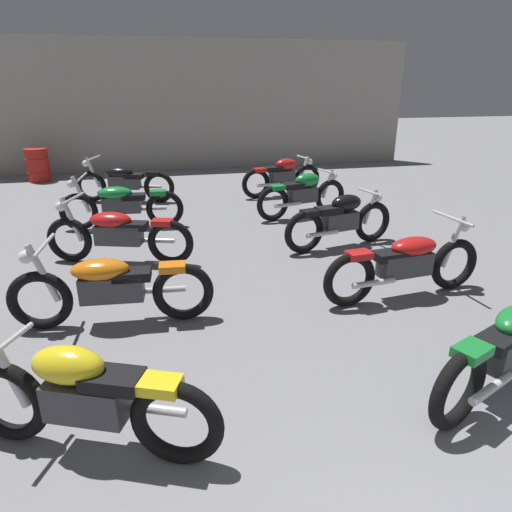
{
  "coord_description": "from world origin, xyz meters",
  "views": [
    {
      "loc": [
        -1.13,
        -0.02,
        2.52
      ],
      "look_at": [
        0.0,
        4.96,
        0.55
      ],
      "focal_mm": 32.16,
      "sensor_mm": 36.0,
      "label": 1
    }
  ],
  "objects_px": {
    "motorcycle_left_row_1": "(85,397)",
    "motorcycle_right_row_3": "(341,219)",
    "motorcycle_right_row_4": "(303,194)",
    "oil_drum": "(38,165)",
    "motorcycle_right_row_1": "(511,344)",
    "motorcycle_left_row_5": "(124,181)",
    "motorcycle_left_row_2": "(111,286)",
    "motorcycle_left_row_4": "(121,204)",
    "motorcycle_left_row_3": "(118,233)",
    "motorcycle_right_row_5": "(282,176)",
    "motorcycle_right_row_2": "(406,263)"
  },
  "relations": [
    {
      "from": "motorcycle_left_row_1",
      "to": "motorcycle_right_row_5",
      "type": "xyz_separation_m",
      "value": [
        3.48,
        7.22,
        0.0
      ]
    },
    {
      "from": "motorcycle_right_row_4",
      "to": "oil_drum",
      "type": "distance_m",
      "value": 7.42
    },
    {
      "from": "motorcycle_left_row_1",
      "to": "motorcycle_left_row_4",
      "type": "xyz_separation_m",
      "value": [
        -0.01,
        5.45,
        -0.01
      ]
    },
    {
      "from": "motorcycle_right_row_3",
      "to": "motorcycle_right_row_4",
      "type": "bearing_deg",
      "value": 91.01
    },
    {
      "from": "motorcycle_right_row_3",
      "to": "motorcycle_right_row_5",
      "type": "bearing_deg",
      "value": 89.11
    },
    {
      "from": "motorcycle_left_row_1",
      "to": "motorcycle_right_row_4",
      "type": "relative_size",
      "value": 0.96
    },
    {
      "from": "motorcycle_left_row_3",
      "to": "motorcycle_right_row_2",
      "type": "relative_size",
      "value": 0.97
    },
    {
      "from": "motorcycle_left_row_2",
      "to": "motorcycle_left_row_3",
      "type": "xyz_separation_m",
      "value": [
        -0.02,
        1.85,
        0.0
      ]
    },
    {
      "from": "motorcycle_left_row_2",
      "to": "motorcycle_right_row_1",
      "type": "relative_size",
      "value": 1.07
    },
    {
      "from": "motorcycle_right_row_3",
      "to": "oil_drum",
      "type": "height_order",
      "value": "motorcycle_right_row_3"
    },
    {
      "from": "motorcycle_right_row_5",
      "to": "motorcycle_right_row_2",
      "type": "bearing_deg",
      "value": -89.91
    },
    {
      "from": "motorcycle_left_row_4",
      "to": "oil_drum",
      "type": "xyz_separation_m",
      "value": [
        -2.32,
        4.73,
        -0.03
      ]
    },
    {
      "from": "motorcycle_left_row_1",
      "to": "motorcycle_right_row_3",
      "type": "xyz_separation_m",
      "value": [
        3.42,
        3.66,
        0.0
      ]
    },
    {
      "from": "motorcycle_right_row_3",
      "to": "motorcycle_left_row_1",
      "type": "bearing_deg",
      "value": -133.05
    },
    {
      "from": "motorcycle_left_row_2",
      "to": "motorcycle_right_row_3",
      "type": "distance_m",
      "value": 3.82
    },
    {
      "from": "motorcycle_left_row_4",
      "to": "motorcycle_right_row_3",
      "type": "distance_m",
      "value": 3.87
    },
    {
      "from": "motorcycle_left_row_2",
      "to": "motorcycle_left_row_3",
      "type": "bearing_deg",
      "value": 90.62
    },
    {
      "from": "motorcycle_right_row_1",
      "to": "motorcycle_right_row_2",
      "type": "bearing_deg",
      "value": 87.52
    },
    {
      "from": "motorcycle_left_row_2",
      "to": "motorcycle_right_row_4",
      "type": "relative_size",
      "value": 1.12
    },
    {
      "from": "motorcycle_left_row_4",
      "to": "motorcycle_left_row_5",
      "type": "distance_m",
      "value": 1.96
    },
    {
      "from": "motorcycle_left_row_1",
      "to": "motorcycle_right_row_5",
      "type": "distance_m",
      "value": 8.01
    },
    {
      "from": "motorcycle_left_row_5",
      "to": "motorcycle_right_row_1",
      "type": "height_order",
      "value": "same"
    },
    {
      "from": "motorcycle_left_row_3",
      "to": "motorcycle_left_row_4",
      "type": "bearing_deg",
      "value": 91.26
    },
    {
      "from": "motorcycle_right_row_3",
      "to": "oil_drum",
      "type": "relative_size",
      "value": 2.29
    },
    {
      "from": "motorcycle_left_row_5",
      "to": "motorcycle_right_row_4",
      "type": "distance_m",
      "value": 3.95
    },
    {
      "from": "motorcycle_left_row_1",
      "to": "motorcycle_right_row_4",
      "type": "height_order",
      "value": "same"
    },
    {
      "from": "motorcycle_left_row_2",
      "to": "motorcycle_right_row_3",
      "type": "bearing_deg",
      "value": 27.96
    },
    {
      "from": "motorcycle_left_row_2",
      "to": "motorcycle_right_row_4",
      "type": "bearing_deg",
      "value": 47.0
    },
    {
      "from": "motorcycle_right_row_1",
      "to": "motorcycle_right_row_2",
      "type": "height_order",
      "value": "same"
    },
    {
      "from": "motorcycle_left_row_3",
      "to": "motorcycle_right_row_4",
      "type": "relative_size",
      "value": 1.09
    },
    {
      "from": "motorcycle_left_row_2",
      "to": "motorcycle_left_row_5",
      "type": "distance_m",
      "value": 5.54
    },
    {
      "from": "motorcycle_left_row_2",
      "to": "motorcycle_left_row_4",
      "type": "bearing_deg",
      "value": 90.93
    },
    {
      "from": "motorcycle_left_row_1",
      "to": "motorcycle_left_row_2",
      "type": "distance_m",
      "value": 1.87
    },
    {
      "from": "motorcycle_left_row_2",
      "to": "oil_drum",
      "type": "distance_m",
      "value": 8.64
    },
    {
      "from": "motorcycle_right_row_1",
      "to": "oil_drum",
      "type": "xyz_separation_m",
      "value": [
        -5.73,
        10.24,
        -0.03
      ]
    },
    {
      "from": "motorcycle_left_row_5",
      "to": "motorcycle_right_row_3",
      "type": "bearing_deg",
      "value": -47.32
    },
    {
      "from": "motorcycle_left_row_1",
      "to": "oil_drum",
      "type": "distance_m",
      "value": 10.44
    },
    {
      "from": "motorcycle_right_row_4",
      "to": "oil_drum",
      "type": "xyz_separation_m",
      "value": [
        -5.72,
        4.72,
        -0.03
      ]
    },
    {
      "from": "motorcycle_right_row_3",
      "to": "motorcycle_right_row_1",
      "type": "bearing_deg",
      "value": -90.25
    },
    {
      "from": "motorcycle_left_row_2",
      "to": "motorcycle_right_row_5",
      "type": "relative_size",
      "value": 1.11
    },
    {
      "from": "motorcycle_left_row_2",
      "to": "motorcycle_left_row_4",
      "type": "height_order",
      "value": "same"
    },
    {
      "from": "motorcycle_right_row_3",
      "to": "motorcycle_left_row_5",
      "type": "bearing_deg",
      "value": 132.68
    },
    {
      "from": "motorcycle_right_row_2",
      "to": "motorcycle_left_row_3",
      "type": "bearing_deg",
      "value": 150.72
    },
    {
      "from": "motorcycle_left_row_1",
      "to": "motorcycle_right_row_2",
      "type": "height_order",
      "value": "motorcycle_right_row_2"
    },
    {
      "from": "motorcycle_left_row_3",
      "to": "motorcycle_right_row_5",
      "type": "xyz_separation_m",
      "value": [
        3.45,
        3.49,
        0.01
      ]
    },
    {
      "from": "motorcycle_left_row_1",
      "to": "motorcycle_right_row_4",
      "type": "distance_m",
      "value": 6.43
    },
    {
      "from": "motorcycle_right_row_1",
      "to": "motorcycle_left_row_3",
      "type": "bearing_deg",
      "value": 131.76
    },
    {
      "from": "motorcycle_right_row_4",
      "to": "motorcycle_right_row_5",
      "type": "xyz_separation_m",
      "value": [
        0.09,
        1.76,
        0.0
      ]
    },
    {
      "from": "motorcycle_right_row_5",
      "to": "motorcycle_left_row_2",
      "type": "bearing_deg",
      "value": -122.7
    },
    {
      "from": "motorcycle_left_row_3",
      "to": "oil_drum",
      "type": "height_order",
      "value": "motorcycle_left_row_3"
    }
  ]
}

